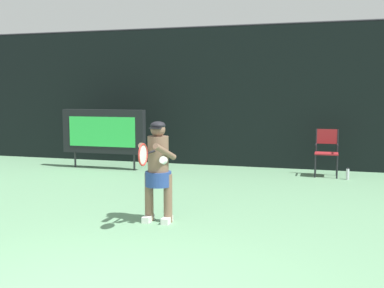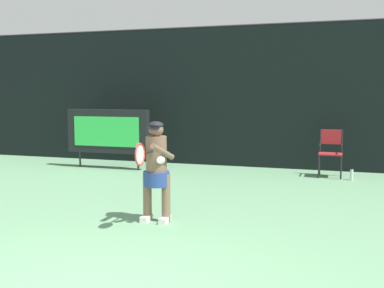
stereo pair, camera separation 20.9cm
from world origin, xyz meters
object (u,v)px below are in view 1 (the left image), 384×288
(tennis_player, at_px, (158,167))
(tennis_racket, at_px, (144,155))
(water_bottle, at_px, (348,174))
(scoreboard, at_px, (104,132))
(umpire_chair, at_px, (327,150))

(tennis_player, relative_size, tennis_racket, 2.50)
(water_bottle, xyz_separation_m, tennis_racket, (-2.86, -4.94, 0.96))
(water_bottle, relative_size, tennis_racket, 0.44)
(scoreboard, distance_m, water_bottle, 5.94)
(umpire_chair, height_order, tennis_player, tennis_player)
(scoreboard, relative_size, umpire_chair, 2.04)
(scoreboard, xyz_separation_m, umpire_chair, (5.42, 0.48, -0.33))
(scoreboard, xyz_separation_m, water_bottle, (5.88, 0.16, -0.82))
(umpire_chair, height_order, tennis_racket, tennis_racket)
(scoreboard, bearing_deg, umpire_chair, 5.11)
(water_bottle, height_order, tennis_racket, tennis_racket)
(umpire_chair, distance_m, tennis_player, 5.28)
(umpire_chair, bearing_deg, tennis_racket, -114.42)
(tennis_player, distance_m, tennis_racket, 0.61)
(umpire_chair, relative_size, tennis_player, 0.72)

